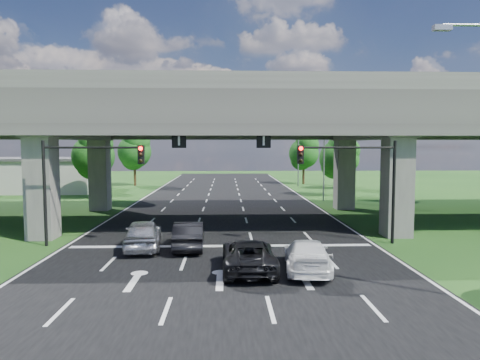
{
  "coord_description": "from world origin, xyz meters",
  "views": [
    {
      "loc": [
        0.28,
        -20.37,
        5.63
      ],
      "look_at": [
        1.24,
        9.48,
        3.32
      ],
      "focal_mm": 32.0,
      "sensor_mm": 36.0,
      "label": 1
    }
  ],
  "objects": [
    {
      "name": "signal_left",
      "position": [
        -7.82,
        3.94,
        4.19
      ],
      "size": [
        5.76,
        0.54,
        6.0
      ],
      "color": "black",
      "rests_on": "ground"
    },
    {
      "name": "overpass",
      "position": [
        0.0,
        12.0,
        7.92
      ],
      "size": [
        80.0,
        15.0,
        10.0
      ],
      "color": "#33302E",
      "rests_on": "ground"
    },
    {
      "name": "warehouse",
      "position": [
        -26.0,
        35.0,
        2.0
      ],
      "size": [
        20.0,
        10.0,
        4.0
      ],
      "primitive_type": "cube",
      "color": "#9E9E99",
      "rests_on": "ground"
    },
    {
      "name": "tree_right_mid",
      "position": [
        16.05,
        36.0,
        4.17
      ],
      "size": [
        3.91,
        3.9,
        6.76
      ],
      "color": "black",
      "rests_on": "ground"
    },
    {
      "name": "streetlight_beyond",
      "position": [
        10.1,
        40.0,
        5.85
      ],
      "size": [
        3.38,
        0.25,
        10.0
      ],
      "color": "gray",
      "rests_on": "ground"
    },
    {
      "name": "tree_right_near",
      "position": [
        13.05,
        28.0,
        4.5
      ],
      "size": [
        4.2,
        4.2,
        7.28
      ],
      "color": "black",
      "rests_on": "ground"
    },
    {
      "name": "ground",
      "position": [
        0.0,
        0.0,
        0.0
      ],
      "size": [
        160.0,
        160.0,
        0.0
      ],
      "primitive_type": "plane",
      "color": "#1D4817",
      "rests_on": "ground"
    },
    {
      "name": "car_white",
      "position": [
        3.94,
        -1.45,
        0.73
      ],
      "size": [
        2.48,
        5.02,
        1.4
      ],
      "primitive_type": "imported",
      "rotation": [
        0.0,
        0.0,
        3.03
      ],
      "color": "white",
      "rests_on": "road"
    },
    {
      "name": "tree_left_far",
      "position": [
        -12.95,
        42.0,
        5.14
      ],
      "size": [
        4.8,
        4.8,
        8.32
      ],
      "color": "black",
      "rests_on": "ground"
    },
    {
      "name": "signal_right",
      "position": [
        7.82,
        3.94,
        4.19
      ],
      "size": [
        5.76,
        0.54,
        6.0
      ],
      "color": "black",
      "rests_on": "ground"
    },
    {
      "name": "tree_right_far",
      "position": [
        12.05,
        44.0,
        4.82
      ],
      "size": [
        4.5,
        4.5,
        7.8
      ],
      "color": "black",
      "rests_on": "ground"
    },
    {
      "name": "car_silver",
      "position": [
        -4.32,
        3.0,
        0.84
      ],
      "size": [
        2.51,
        4.98,
        1.63
      ],
      "primitive_type": "imported",
      "rotation": [
        0.0,
        0.0,
        3.27
      ],
      "color": "#ACADB4",
      "rests_on": "road"
    },
    {
      "name": "road",
      "position": [
        0.0,
        10.0,
        0.01
      ],
      "size": [
        18.0,
        120.0,
        0.03
      ],
      "primitive_type": "cube",
      "color": "black",
      "rests_on": "ground"
    },
    {
      "name": "streetlight_far",
      "position": [
        10.1,
        24.0,
        5.85
      ],
      "size": [
        3.38,
        0.25,
        10.0
      ],
      "color": "gray",
      "rests_on": "ground"
    },
    {
      "name": "car_trailing",
      "position": [
        1.28,
        -1.35,
        0.73
      ],
      "size": [
        2.36,
        5.08,
        1.41
      ],
      "primitive_type": "imported",
      "rotation": [
        0.0,
        0.0,
        3.15
      ],
      "color": "black",
      "rests_on": "road"
    },
    {
      "name": "car_dark",
      "position": [
        -1.8,
        3.0,
        0.78
      ],
      "size": [
        1.78,
        4.6,
        1.49
      ],
      "primitive_type": "imported",
      "rotation": [
        0.0,
        0.0,
        3.19
      ],
      "color": "black",
      "rests_on": "road"
    },
    {
      "name": "tree_left_near",
      "position": [
        -13.95,
        26.0,
        4.82
      ],
      "size": [
        4.5,
        4.5,
        7.8
      ],
      "color": "black",
      "rests_on": "ground"
    },
    {
      "name": "tree_left_mid",
      "position": [
        -16.95,
        34.0,
        4.17
      ],
      "size": [
        3.91,
        3.9,
        6.76
      ],
      "color": "black",
      "rests_on": "ground"
    }
  ]
}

